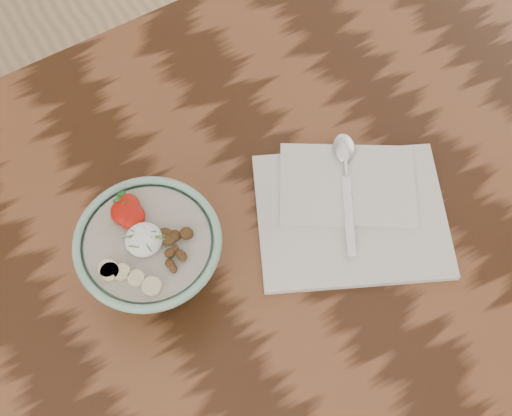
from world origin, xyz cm
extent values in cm
cube|color=#361C0D|center=(0.00, 0.00, 73.00)|extent=(160.00, 90.00, 4.00)
cylinder|color=#4C2D19|center=(72.00, 37.00, 35.50)|extent=(7.00, 7.00, 71.00)
cylinder|color=#86B59A|center=(-1.88, 1.52, 75.60)|extent=(8.38, 8.38, 1.20)
torus|color=#86B59A|center=(-1.88, 1.52, 85.37)|extent=(19.05, 19.05, 1.10)
cylinder|color=#B6AA97|center=(-1.88, 1.52, 84.78)|extent=(16.16, 16.16, 1.00)
ellipsoid|color=white|center=(-2.20, 1.60, 86.20)|extent=(4.81, 4.81, 2.64)
ellipsoid|color=#B01108|center=(-2.07, 5.34, 86.23)|extent=(3.46, 3.80, 1.90)
cone|color=#286623|center=(-2.07, 6.89, 86.53)|extent=(1.40, 1.03, 1.52)
ellipsoid|color=#B01108|center=(-1.81, 7.09, 86.15)|extent=(3.18, 3.50, 1.75)
cone|color=#286623|center=(-1.81, 8.52, 86.45)|extent=(1.40, 1.03, 1.52)
ellipsoid|color=#B01108|center=(-2.59, 6.30, 86.26)|extent=(3.58, 3.94, 1.97)
cone|color=#286623|center=(-2.59, 7.92, 86.56)|extent=(1.40, 1.03, 1.52)
ellipsoid|color=#B01108|center=(-1.72, 5.37, 86.06)|extent=(2.86, 3.14, 1.57)
cone|color=#286623|center=(-1.72, 6.66, 86.36)|extent=(1.40, 1.03, 1.52)
cylinder|color=beige|center=(-7.72, 0.07, 85.68)|extent=(2.37, 2.37, 0.70)
cylinder|color=beige|center=(-7.76, 0.56, 85.68)|extent=(2.43, 2.43, 0.70)
cylinder|color=beige|center=(-4.17, -4.30, 85.68)|extent=(2.50, 2.50, 0.70)
cylinder|color=beige|center=(-5.32, -2.40, 85.68)|extent=(2.15, 2.15, 0.70)
cylinder|color=beige|center=(-6.46, -0.78, 85.68)|extent=(2.15, 2.15, 0.70)
ellipsoid|color=#523318|center=(0.90, 0.91, 85.71)|extent=(1.30, 1.33, 0.74)
ellipsoid|color=#523318|center=(0.63, 0.29, 85.90)|extent=(2.64, 2.62, 0.97)
ellipsoid|color=#523318|center=(-0.83, -2.72, 85.71)|extent=(1.66, 1.69, 0.90)
ellipsoid|color=#523318|center=(0.54, -1.32, 85.75)|extent=(1.63, 1.44, 0.73)
ellipsoid|color=#523318|center=(-0.74, -3.60, 85.70)|extent=(1.24, 1.44, 0.85)
ellipsoid|color=#523318|center=(1.50, 0.29, 85.82)|extent=(2.11, 2.10, 1.24)
ellipsoid|color=#523318|center=(0.17, 0.55, 85.87)|extent=(2.35, 2.30, 1.06)
ellipsoid|color=#523318|center=(0.92, -2.61, 85.87)|extent=(1.30, 1.77, 1.21)
ellipsoid|color=#523318|center=(-0.18, -1.52, 85.79)|extent=(1.62, 1.42, 1.17)
ellipsoid|color=#523318|center=(2.90, -0.23, 85.91)|extent=(2.25, 2.32, 1.26)
ellipsoid|color=#523318|center=(0.61, 1.12, 85.96)|extent=(2.44, 2.43, 1.05)
cylinder|color=#487631|center=(-3.77, 0.84, 87.28)|extent=(1.14, 0.97, 0.23)
cylinder|color=#487631|center=(-3.22, 2.21, 87.28)|extent=(1.07, 0.27, 0.22)
cylinder|color=#487631|center=(-0.42, 0.20, 87.28)|extent=(1.05, 1.01, 0.22)
cylinder|color=#487631|center=(-1.88, 0.96, 87.28)|extent=(1.43, 0.43, 0.23)
cylinder|color=#487631|center=(-1.56, 1.86, 87.28)|extent=(0.25, 1.38, 0.23)
cylinder|color=#487631|center=(-2.27, -0.01, 87.28)|extent=(0.32, 1.78, 0.24)
cylinder|color=#487631|center=(-0.36, 0.52, 87.28)|extent=(1.22, 0.72, 0.22)
cylinder|color=#487631|center=(-0.90, 1.54, 87.28)|extent=(1.05, 0.68, 0.22)
cylinder|color=#487631|center=(-2.75, 2.32, 87.28)|extent=(0.79, 1.72, 0.24)
cylinder|color=#487631|center=(-3.78, 2.46, 87.28)|extent=(1.73, 0.59, 0.24)
cube|color=silver|center=(26.32, -5.08, 75.52)|extent=(33.99, 31.60, 1.04)
cube|color=silver|center=(28.41, -0.91, 76.36)|extent=(23.99, 22.02, 0.63)
cube|color=silver|center=(25.47, -5.42, 76.86)|extent=(7.48, 11.64, 0.39)
cylinder|color=silver|center=(29.52, 1.53, 77.06)|extent=(2.35, 3.27, 0.78)
ellipsoid|color=silver|center=(31.12, 4.29, 77.20)|extent=(5.50, 6.11, 1.06)
camera|label=1|loc=(-9.37, -38.10, 167.43)|focal=50.00mm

